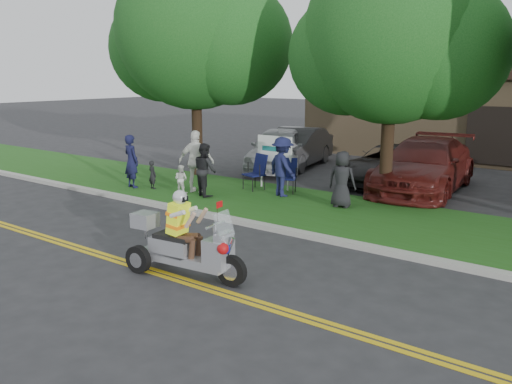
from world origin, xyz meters
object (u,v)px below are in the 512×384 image
Objects in this scene: trike_scooter at (183,246)px; parked_car_mid at (391,165)px; parked_car_left at (296,148)px; parked_car_far_left at (279,149)px; spectator_adult_right at (196,162)px; parked_car_right at (424,165)px; spectator_adult_mid at (205,170)px; lawn_chair_a at (257,170)px; lawn_chair_b at (287,173)px; spectator_adult_left at (131,161)px.

parked_car_mid is at bearing 85.77° from trike_scooter.
parked_car_left is 4.47m from parked_car_mid.
parked_car_far_left is 1.03× the size of parked_car_mid.
parked_car_right is (5.29, 4.67, -0.22)m from spectator_adult_right.
spectator_adult_mid is 6.39m from parked_car_left.
parked_car_far_left is (-0.51, 5.16, -0.22)m from spectator_adult_right.
spectator_adult_right is at bearing 124.55° from trike_scooter.
lawn_chair_a is (-3.13, 6.49, 0.16)m from trike_scooter.
lawn_chair_a is at bearing 169.85° from lawn_chair_b.
spectator_adult_right is 0.33× the size of parked_car_right.
spectator_adult_right reaches higher than spectator_adult_mid.
spectator_adult_left reaches higher than lawn_chair_b.
spectator_adult_mid is 0.33× the size of parked_car_mid.
spectator_adult_mid is 6.39m from parked_car_mid.
spectator_adult_mid is 6.81m from parked_car_right.
parked_car_left is (0.15, 0.93, -0.05)m from parked_car_far_left.
spectator_adult_left reaches higher than parked_car_far_left.
lawn_chair_a is 0.70× the size of spectator_adult_mid.
spectator_adult_left is 0.35× the size of parked_car_far_left.
trike_scooter is 7.79m from spectator_adult_left.
parked_car_far_left is 0.85× the size of parked_car_right.
parked_car_mid is at bearing -98.00° from spectator_adult_mid.
parked_car_left is (-0.91, 6.32, -0.12)m from spectator_adult_mid.
parked_car_far_left is at bearing 169.71° from parked_car_right.
parked_car_left is at bearing 125.36° from lawn_chair_a.
parked_car_left is at bearing -109.69° from spectator_adult_right.
spectator_adult_mid is 0.32× the size of parked_car_far_left.
spectator_adult_right is at bearing -165.84° from lawn_chair_b.
spectator_adult_left is 0.29× the size of parked_car_right.
parked_car_mid is at bearing -126.25° from spectator_adult_left.
parked_car_far_left reaches higher than lawn_chair_a.
spectator_adult_right is at bearing 2.41° from spectator_adult_mid.
lawn_chair_b is 0.22× the size of parked_car_mid.
lawn_chair_b is at bearing 29.59° from lawn_chair_a.
lawn_chair_a is 0.19× the size of parked_car_right.
trike_scooter is 0.53× the size of parked_car_left.
parked_car_far_left is (-2.70, 3.50, 0.14)m from lawn_chair_b.
parked_car_mid is at bearing -151.04° from spectator_adult_right.
spectator_adult_right is 0.40× the size of parked_car_mid.
lawn_chair_a is at bearing 109.64° from trike_scooter.
lawn_chair_b is (0.97, 0.22, -0.04)m from lawn_chair_a.
spectator_adult_mid reaches higher than trike_scooter.
spectator_adult_left reaches higher than parked_car_mid.
parked_car_mid is (4.37, -0.95, -0.12)m from parked_car_left.
parked_car_far_left reaches higher than trike_scooter.
parked_car_right is at bearing -27.78° from parked_car_far_left.
spectator_adult_right is at bearing -143.99° from parked_car_right.
spectator_adult_mid reaches higher than lawn_chair_a.
spectator_adult_left is 6.08m from parked_car_far_left.
parked_car_mid is at bearing 154.53° from parked_car_right.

